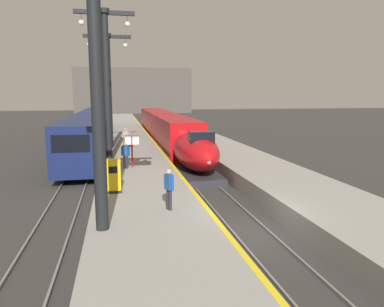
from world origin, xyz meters
name	(u,v)px	position (x,y,z in m)	size (l,w,h in m)	color
ground_plane	(251,234)	(0.00, 0.00, 0.00)	(260.00, 260.00, 0.00)	#33302D
platform_left	(130,145)	(-4.05, 24.75, 0.53)	(4.80, 110.00, 1.05)	gray
platform_right	(205,143)	(4.05, 24.75, 0.53)	(4.80, 110.00, 1.05)	gray
platform_left_safety_stripe	(152,139)	(-1.77, 24.75, 1.05)	(0.20, 107.80, 0.01)	yellow
rail_main_left	(159,145)	(-0.75, 27.50, 0.06)	(0.08, 110.00, 0.12)	slate
rail_main_right	(172,145)	(0.75, 27.50, 0.06)	(0.08, 110.00, 0.12)	slate
rail_secondary_left	(85,147)	(-8.85, 27.50, 0.06)	(0.08, 110.00, 0.12)	slate
rail_secondary_right	(99,147)	(-7.35, 27.50, 0.06)	(0.08, 110.00, 0.12)	slate
highspeed_train_main	(167,130)	(0.00, 26.09, 1.92)	(2.92, 38.95, 3.60)	#B20F14
regional_train_adjacent	(91,128)	(-8.10, 27.55, 2.13)	(2.85, 36.60, 3.80)	#141E4C
station_column_near	(97,51)	(-5.85, -1.03, 7.07)	(4.00, 0.68, 9.92)	black
station_column_mid	(106,73)	(-5.90, 12.52, 7.17)	(4.00, 0.68, 10.30)	black
station_column_far	(109,81)	(-5.90, 19.30, 6.90)	(4.00, 0.68, 9.79)	black
passenger_near_edge	(125,136)	(-4.60, 19.64, 2.04)	(0.57, 0.23, 1.69)	#23232D
passenger_mid_platform	(169,186)	(-3.32, 0.67, 2.04)	(0.37, 0.52, 1.69)	#23232D
passenger_far_waiting	(125,153)	(-4.84, 9.61, 2.04)	(0.52, 0.36, 1.69)	#23232D
rolling_suitcase	(131,143)	(-4.17, 19.60, 1.35)	(0.40, 0.22, 0.98)	black
ticket_machine_yellow	(113,177)	(-5.55, 3.92, 1.79)	(0.76, 0.62, 1.60)	yellow
departure_info_board	(132,144)	(-4.41, 9.99, 2.56)	(0.90, 0.10, 2.12)	maroon
terminus_back_wall	(134,91)	(0.00, 102.00, 7.00)	(36.00, 2.00, 14.00)	#4C4742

